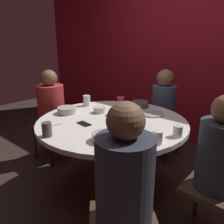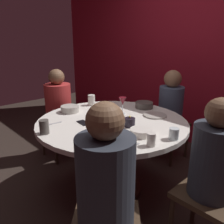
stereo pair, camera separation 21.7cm
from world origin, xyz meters
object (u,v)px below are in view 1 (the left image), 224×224
object	(u,v)px
dining_table	(112,134)
bowl_salad_center	(67,110)
seated_diner_back	(163,103)
bowl_sauce_side	(99,110)
seated_diner_right	(219,157)
cup_by_right_diner	(47,129)
seated_diner_front_right	(124,183)
cup_by_left_diner	(178,131)
bowl_serving_large	(103,137)
candle_holder	(131,122)
cell_phone	(84,124)
bowl_rice_portion	(140,104)
cup_center_front	(158,138)
dinner_plate	(153,114)
cup_near_candle	(87,101)
bowl_small_white	(145,131)
wine_glass	(121,102)
seated_diner_left	(51,106)

from	to	relation	value
dining_table	bowl_salad_center	size ratio (longest dim) A/B	7.49
seated_diner_back	bowl_sauce_side	distance (m)	0.93
seated_diner_right	cup_by_right_diner	bearing A→B (deg)	29.21
seated_diner_front_right	bowl_salad_center	distance (m)	1.30
cup_by_left_diner	bowl_serving_large	bearing A→B (deg)	-131.18
candle_holder	cell_phone	bearing A→B (deg)	-144.31
bowl_salad_center	bowl_rice_portion	world-z (taller)	same
seated_diner_back	cup_center_front	distance (m)	1.31
dinner_plate	cup_near_candle	distance (m)	0.78
dining_table	bowl_small_white	xyz separation A→B (m)	(0.42, -0.08, 0.17)
wine_glass	seated_diner_front_right	bearing A→B (deg)	-49.86
dining_table	bowl_salad_center	xyz separation A→B (m)	(-0.49, -0.15, 0.18)
seated_diner_front_right	bowl_small_white	bearing A→B (deg)	-21.22
candle_holder	cell_phone	distance (m)	0.42
dining_table	cup_center_front	distance (m)	0.65
candle_holder	seated_diner_back	bearing A→B (deg)	102.89
cell_phone	cup_center_front	bearing A→B (deg)	-76.82
dining_table	cup_near_candle	bearing A→B (deg)	161.52
wine_glass	cup_near_candle	size ratio (longest dim) A/B	1.47
candle_holder	bowl_sauce_side	bearing A→B (deg)	168.97
seated_diner_right	seated_diner_front_right	world-z (taller)	seated_diner_front_right
seated_diner_front_right	cup_near_candle	world-z (taller)	seated_diner_front_right
seated_diner_front_right	cup_by_right_diner	bearing A→B (deg)	40.01
seated_diner_right	bowl_rice_portion	bearing A→B (deg)	-27.43
bowl_salad_center	cup_near_candle	bearing A→B (deg)	99.30
seated_diner_left	wine_glass	world-z (taller)	seated_diner_left
bowl_salad_center	bowl_sauce_side	bearing A→B (deg)	45.59
bowl_rice_portion	bowl_small_white	bearing A→B (deg)	-52.32
cell_phone	bowl_serving_large	bearing A→B (deg)	-104.48
seated_diner_left	bowl_salad_center	bearing A→B (deg)	-16.70
seated_diner_right	bowl_sauce_side	distance (m)	1.24
cup_near_candle	cup_by_right_diner	distance (m)	0.90
bowl_sauce_side	cup_by_right_diner	world-z (taller)	cup_by_right_diner
bowl_sauce_side	cup_center_front	bearing A→B (deg)	-17.17
bowl_small_white	cup_near_candle	bearing A→B (deg)	164.83
seated_diner_front_right	wine_glass	bearing A→B (deg)	-4.86
seated_diner_front_right	cup_by_right_diner	size ratio (longest dim) A/B	10.37
candle_holder	bowl_sauce_side	size ratio (longest dim) A/B	0.81
bowl_rice_portion	cup_by_right_diner	distance (m)	1.16
seated_diner_right	bowl_rice_portion	xyz separation A→B (m)	(-1.03, 0.54, 0.07)
bowl_sauce_side	bowl_rice_portion	xyz separation A→B (m)	(0.20, 0.44, 0.00)
dining_table	bowl_sauce_side	xyz separation A→B (m)	(-0.25, 0.09, 0.17)
dining_table	seated_diner_right	distance (m)	0.98
seated_diner_left	dinner_plate	xyz separation A→B (m)	(1.19, 0.40, 0.05)
dinner_plate	wine_glass	bearing A→B (deg)	-143.78
dinner_plate	bowl_serving_large	distance (m)	0.79
candle_holder	bowl_salad_center	xyz separation A→B (m)	(-0.71, -0.15, -0.01)
bowl_salad_center	bowl_small_white	distance (m)	0.91
bowl_small_white	cup_by_right_diner	distance (m)	0.78
bowl_small_white	seated_diner_back	bearing A→B (deg)	111.66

